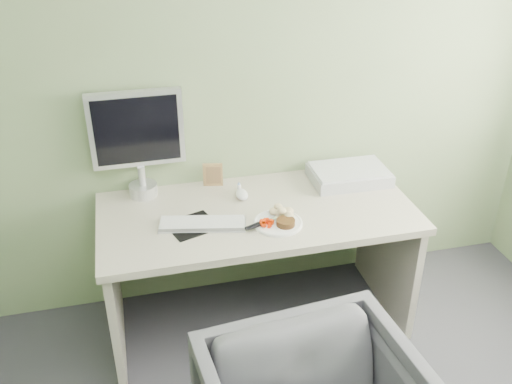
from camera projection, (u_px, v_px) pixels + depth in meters
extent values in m
plane|color=gray|center=(240.00, 69.00, 2.91)|extent=(3.50, 0.00, 3.50)
cube|color=beige|center=(257.00, 213.00, 2.90)|extent=(1.60, 0.75, 0.04)
cube|color=#A49C8C|center=(114.00, 292.00, 2.92)|extent=(0.04, 0.70, 0.69)
cube|color=#A49C8C|center=(387.00, 252.00, 3.24)|extent=(0.04, 0.70, 0.69)
cylinder|color=white|center=(278.00, 223.00, 2.77)|extent=(0.24, 0.24, 0.01)
cylinder|color=black|center=(286.00, 222.00, 2.74)|extent=(0.11, 0.11, 0.03)
ellipsoid|color=tan|center=(282.00, 210.00, 2.81)|extent=(0.11, 0.08, 0.06)
cube|color=red|center=(267.00, 222.00, 2.74)|extent=(0.06, 0.06, 0.04)
cube|color=silver|center=(271.00, 220.00, 2.77)|extent=(0.12, 0.07, 0.01)
cube|color=black|center=(253.00, 226.00, 2.71)|extent=(0.08, 0.05, 0.02)
cube|color=black|center=(192.00, 226.00, 2.76)|extent=(0.28, 0.26, 0.00)
cube|color=white|center=(202.00, 223.00, 2.76)|extent=(0.43, 0.20, 0.02)
ellipsoid|color=white|center=(242.00, 195.00, 2.99)|extent=(0.07, 0.11, 0.04)
cube|color=#A2864B|center=(213.00, 175.00, 3.09)|extent=(0.11, 0.03, 0.13)
cylinder|color=white|center=(239.00, 188.00, 3.04)|extent=(0.02, 0.02, 0.05)
cone|color=#89A6DC|center=(239.00, 183.00, 3.03)|extent=(0.02, 0.02, 0.02)
cube|color=#A2A5A9|center=(349.00, 175.00, 3.16)|extent=(0.43, 0.29, 0.07)
cylinder|color=silver|center=(143.00, 190.00, 3.01)|extent=(0.15, 0.15, 0.06)
cylinder|color=silver|center=(142.00, 176.00, 2.97)|extent=(0.04, 0.04, 0.11)
cube|color=silver|center=(137.00, 129.00, 2.87)|extent=(0.47, 0.05, 0.40)
cube|color=black|center=(137.00, 131.00, 2.85)|extent=(0.42, 0.01, 0.35)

